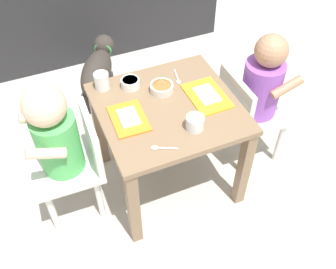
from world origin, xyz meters
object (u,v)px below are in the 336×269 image
(food_tray_left, at_px, (129,118))
(veggie_bowl_near, at_px, (162,88))
(cereal_bowl_right_side, at_px, (130,83))
(spoon_by_left_tray, at_px, (177,78))
(food_tray_right, at_px, (207,96))
(dining_table, at_px, (168,122))
(dog, at_px, (98,70))
(water_cup_left, at_px, (195,124))
(seated_child_left, at_px, (59,139))
(seated_child_right, at_px, (260,88))
(spoon_by_right_tray, at_px, (161,148))
(water_cup_right, at_px, (102,82))

(food_tray_left, bearing_deg, veggie_bowl_near, 30.18)
(cereal_bowl_right_side, bearing_deg, spoon_by_left_tray, -8.02)
(food_tray_right, height_order, veggie_bowl_near, veggie_bowl_near)
(dining_table, bearing_deg, dog, 100.17)
(dining_table, bearing_deg, water_cup_left, -73.79)
(food_tray_right, xyz_separation_m, veggie_bowl_near, (-0.16, 0.11, 0.01))
(food_tray_right, bearing_deg, cereal_bowl_right_side, 145.47)
(water_cup_left, bearing_deg, veggie_bowl_near, 97.23)
(seated_child_left, height_order, food_tray_left, seated_child_left)
(dining_table, bearing_deg, food_tray_left, -176.84)
(food_tray_right, bearing_deg, dining_table, 176.84)
(seated_child_left, relative_size, spoon_by_left_tray, 7.03)
(veggie_bowl_near, bearing_deg, dining_table, -97.57)
(seated_child_right, distance_m, food_tray_left, 0.61)
(seated_child_right, bearing_deg, dining_table, 179.57)
(seated_child_right, distance_m, spoon_by_right_tray, 0.59)
(water_cup_right, height_order, veggie_bowl_near, water_cup_right)
(dining_table, bearing_deg, spoon_by_right_tray, -118.99)
(dog, bearing_deg, water_cup_left, -78.73)
(seated_child_left, height_order, spoon_by_left_tray, seated_child_left)
(veggie_bowl_near, bearing_deg, food_tray_left, -149.82)
(cereal_bowl_right_side, distance_m, veggie_bowl_near, 0.14)
(dog, bearing_deg, food_tray_right, -67.50)
(dining_table, relative_size, food_tray_left, 2.91)
(water_cup_right, height_order, spoon_by_right_tray, water_cup_right)
(dog, height_order, water_cup_left, water_cup_left)
(water_cup_right, relative_size, veggie_bowl_near, 0.74)
(cereal_bowl_right_side, bearing_deg, water_cup_right, 160.22)
(dog, height_order, veggie_bowl_near, veggie_bowl_near)
(dining_table, xyz_separation_m, spoon_by_right_tray, (-0.11, -0.20, 0.09))
(cereal_bowl_right_side, bearing_deg, food_tray_right, -34.53)
(food_tray_left, bearing_deg, food_tray_right, 0.00)
(food_tray_right, distance_m, veggie_bowl_near, 0.19)
(seated_child_right, distance_m, food_tray_right, 0.28)
(food_tray_left, xyz_separation_m, veggie_bowl_near, (0.18, 0.11, 0.01))
(seated_child_right, xyz_separation_m, veggie_bowl_near, (-0.43, 0.10, 0.07))
(seated_child_right, height_order, dog, seated_child_right)
(water_cup_right, relative_size, cereal_bowl_right_side, 0.91)
(seated_child_right, height_order, water_cup_right, seated_child_right)
(dining_table, distance_m, spoon_by_left_tray, 0.20)
(water_cup_left, height_order, spoon_by_right_tray, water_cup_left)
(spoon_by_left_tray, bearing_deg, dining_table, -126.06)
(seated_child_left, distance_m, spoon_by_right_tray, 0.40)
(spoon_by_left_tray, bearing_deg, food_tray_left, -150.64)
(spoon_by_left_tray, bearing_deg, veggie_bowl_near, -152.29)
(food_tray_left, xyz_separation_m, cereal_bowl_right_side, (0.07, 0.18, 0.01))
(dining_table, distance_m, veggie_bowl_near, 0.14)
(cereal_bowl_right_side, bearing_deg, seated_child_right, -18.32)
(seated_child_right, relative_size, dog, 1.54)
(water_cup_right, bearing_deg, cereal_bowl_right_side, -19.78)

